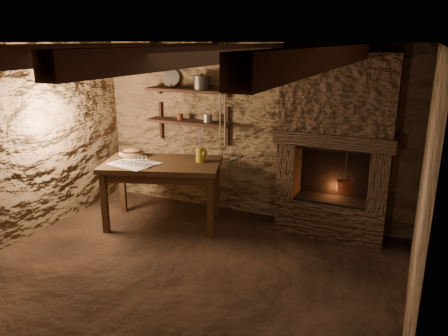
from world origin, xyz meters
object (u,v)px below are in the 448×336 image
at_px(work_table, 163,191).
at_px(wooden_bowl, 131,153).
at_px(iron_stockpot, 202,83).
at_px(stoneware_jug, 201,148).
at_px(red_pot, 345,185).

height_order(work_table, wooden_bowl, wooden_bowl).
bearing_deg(iron_stockpot, stoneware_jug, -65.51).
bearing_deg(wooden_bowl, iron_stockpot, 37.70).
distance_m(stoneware_jug, red_pot, 1.90).
height_order(iron_stockpot, red_pot, iron_stockpot).
distance_m(stoneware_jug, iron_stockpot, 0.94).
xyz_separation_m(work_table, wooden_bowl, (-0.54, 0.07, 0.45)).
xyz_separation_m(work_table, red_pot, (2.29, 0.57, 0.23)).
bearing_deg(iron_stockpot, work_table, -110.03).
bearing_deg(work_table, wooden_bowl, 153.37).
bearing_deg(wooden_bowl, red_pot, 9.89).
relative_size(stoneware_jug, iron_stockpot, 1.97).
height_order(wooden_bowl, red_pot, red_pot).
relative_size(wooden_bowl, red_pot, 0.66).
height_order(stoneware_jug, wooden_bowl, stoneware_jug).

